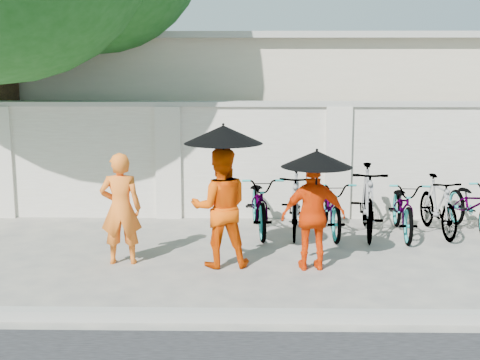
{
  "coord_description": "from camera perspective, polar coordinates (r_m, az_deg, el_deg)",
  "views": [
    {
      "loc": [
        0.49,
        -8.61,
        2.84
      ],
      "look_at": [
        0.31,
        0.87,
        1.1
      ],
      "focal_mm": 50.0,
      "sensor_mm": 36.0,
      "label": 1
    }
  ],
  "objects": [
    {
      "name": "monk_center",
      "position": [
        9.12,
        -1.7,
        -2.36
      ],
      "size": [
        0.87,
        0.72,
        1.65
      ],
      "primitive_type": "imported",
      "rotation": [
        0.0,
        0.0,
        3.26
      ],
      "color": "#E94B03",
      "rests_on": "ground"
    },
    {
      "name": "bike_4",
      "position": [
        11.08,
        13.78,
        -2.29
      ],
      "size": [
        0.71,
        1.8,
        0.93
      ],
      "primitive_type": "imported",
      "rotation": [
        0.0,
        0.0,
        -0.06
      ],
      "color": "#989AA2",
      "rests_on": "ground"
    },
    {
      "name": "monk_right",
      "position": [
        9.05,
        6.29,
        -3.09
      ],
      "size": [
        0.89,
        0.43,
        1.48
      ],
      "primitive_type": "imported",
      "rotation": [
        0.0,
        0.0,
        3.22
      ],
      "color": "#F03A04",
      "rests_on": "ground"
    },
    {
      "name": "monk_left",
      "position": [
        9.4,
        -10.14,
        -2.41
      ],
      "size": [
        0.6,
        0.42,
        1.56
      ],
      "primitive_type": "imported",
      "rotation": [
        0.0,
        0.0,
        3.21
      ],
      "color": "orange",
      "rests_on": "ground"
    },
    {
      "name": "building_behind",
      "position": [
        15.74,
        6.61,
        5.81
      ],
      "size": [
        14.0,
        6.0,
        3.2
      ],
      "primitive_type": "cube",
      "color": "beige",
      "rests_on": "ground"
    },
    {
      "name": "parasol_center",
      "position": [
        8.87,
        -1.43,
        3.91
      ],
      "size": [
        1.06,
        1.06,
        1.02
      ],
      "color": "black",
      "rests_on": "ground"
    },
    {
      "name": "parasol_right",
      "position": [
        8.82,
        6.57,
        1.81
      ],
      "size": [
        0.95,
        0.95,
        0.8
      ],
      "color": "black",
      "rests_on": "ground"
    },
    {
      "name": "bike_0",
      "position": [
        10.96,
        1.7,
        -1.98
      ],
      "size": [
        0.81,
        1.92,
        0.98
      ],
      "primitive_type": "imported",
      "rotation": [
        0.0,
        0.0,
        0.09
      ],
      "color": "#989AA2",
      "rests_on": "ground"
    },
    {
      "name": "bike_1",
      "position": [
        10.86,
        4.76,
        -1.93
      ],
      "size": [
        0.65,
        1.79,
        1.06
      ],
      "primitive_type": "imported",
      "rotation": [
        0.0,
        0.0,
        -0.09
      ],
      "color": "#989AA2",
      "rests_on": "ground"
    },
    {
      "name": "bike_3",
      "position": [
        10.95,
        10.84,
        -1.75
      ],
      "size": [
        0.73,
        1.94,
        1.14
      ],
      "primitive_type": "imported",
      "rotation": [
        0.0,
        0.0,
        -0.1
      ],
      "color": "#989AA2",
      "rests_on": "ground"
    },
    {
      "name": "bike_5",
      "position": [
        11.31,
        16.54,
        -2.09
      ],
      "size": [
        0.61,
        1.63,
        0.96
      ],
      "primitive_type": "imported",
      "rotation": [
        0.0,
        0.0,
        0.1
      ],
      "color": "#989AA2",
      "rests_on": "ground"
    },
    {
      "name": "compound_wall",
      "position": [
        11.97,
        3.51,
        1.54
      ],
      "size": [
        20.0,
        0.3,
        2.0
      ],
      "primitive_type": "cube",
      "color": "silver",
      "rests_on": "ground"
    },
    {
      "name": "ground",
      "position": [
        9.08,
        -2.09,
        -7.83
      ],
      "size": [
        80.0,
        80.0,
        0.0
      ],
      "primitive_type": "plane",
      "color": "#A79D8B"
    },
    {
      "name": "bike_2",
      "position": [
        10.96,
        7.77,
        -2.24
      ],
      "size": [
        0.71,
        1.78,
        0.92
      ],
      "primitive_type": "imported",
      "rotation": [
        0.0,
        0.0,
        0.06
      ],
      "color": "#989AA2",
      "rests_on": "ground"
    },
    {
      "name": "kerb",
      "position": [
        7.47,
        -2.81,
        -11.47
      ],
      "size": [
        40.0,
        0.16,
        0.12
      ],
      "primitive_type": "cube",
      "color": "#9E9D93",
      "rests_on": "ground"
    },
    {
      "name": "bike_6",
      "position": [
        11.52,
        19.25,
        -2.04
      ],
      "size": [
        0.86,
        1.87,
        0.95
      ],
      "primitive_type": "imported",
      "rotation": [
        0.0,
        0.0,
        0.13
      ],
      "color": "#989AA2",
      "rests_on": "ground"
    }
  ]
}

